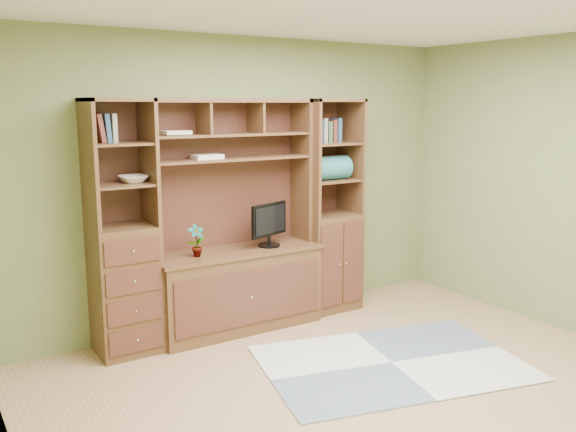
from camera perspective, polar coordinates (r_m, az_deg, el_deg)
room at (r=4.01m, az=9.41°, el=0.18°), size 4.60×4.10×2.64m
center_hutch at (r=5.35m, az=-4.84°, el=-0.11°), size 1.54×0.53×2.05m
left_tower at (r=5.02m, az=-15.22°, el=-1.17°), size 0.50×0.45×2.05m
right_tower at (r=5.92m, az=3.80°, el=0.93°), size 0.55×0.45×2.05m
rug at (r=4.97m, az=9.66°, el=-13.39°), size 2.24×1.76×0.01m
monitor at (r=5.48m, az=-1.79°, el=-0.08°), size 0.49×0.33×0.54m
orchid at (r=5.18m, az=-8.58°, el=-2.29°), size 0.15×0.10×0.28m
magazines at (r=5.26m, az=-7.60°, el=5.53°), size 0.24×0.18×0.04m
bowl at (r=4.99m, az=-14.28°, el=3.38°), size 0.23×0.23×0.06m
blanket_teal at (r=5.82m, az=3.93°, el=4.50°), size 0.39×0.22×0.22m
blanket_red at (r=5.99m, az=4.07°, el=4.65°), size 0.39×0.22×0.22m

